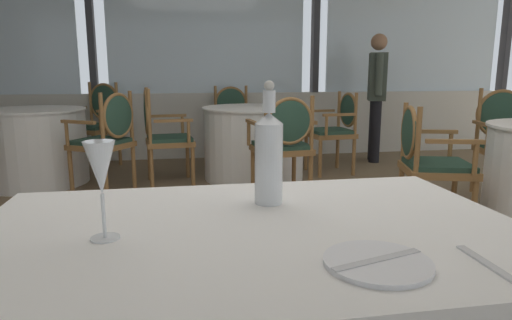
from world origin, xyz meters
TOP-DOWN VIEW (x-y plane):
  - ground_plane at (0.00, 0.00)m, footprint 12.63×12.63m
  - window_wall_far at (-0.00, 3.65)m, footprint 9.16×0.14m
  - side_plate at (-0.05, -1.54)m, footprint 0.21×0.21m
  - butter_knife at (-0.05, -1.54)m, footprint 0.20×0.08m
  - dinner_fork at (0.16, -1.58)m, footprint 0.02×0.19m
  - water_bottle at (-0.17, -1.10)m, footprint 0.08×0.08m
  - wine_glass at (-0.58, -1.30)m, footprint 0.07×0.07m
  - background_table_0 at (-1.86, 2.49)m, footprint 1.04×1.04m
  - dining_chair_0_2 at (-1.06, 1.99)m, footprint 0.63×0.65m
  - dining_chair_0_3 at (-1.35, 3.30)m, footprint 0.65×0.63m
  - dining_chair_1_0 at (2.49, 1.26)m, footprint 0.61×0.57m
  - dining_chair_1_1 at (1.33, 0.60)m, footprint 0.57×0.61m
  - background_table_2 at (0.37, 2.36)m, footprint 1.09×1.09m
  - dining_chair_2_0 at (1.33, 2.46)m, footprint 0.51×0.57m
  - dining_chair_2_1 at (0.27, 3.32)m, footprint 0.57×0.51m
  - dining_chair_2_2 at (-0.59, 2.25)m, footprint 0.51×0.57m
  - dining_chair_2_3 at (0.48, 1.40)m, footprint 0.57×0.51m
  - diner_person_0 at (2.04, 3.00)m, footprint 0.31×0.50m

SIDE VIEW (x-z plane):
  - ground_plane at x=0.00m, z-range 0.00..0.00m
  - background_table_0 at x=-1.86m, z-range 0.00..0.76m
  - background_table_2 at x=0.37m, z-range 0.00..0.76m
  - dining_chair_1_1 at x=1.33m, z-range 0.08..0.98m
  - dining_chair_2_0 at x=1.33m, z-range 0.08..0.99m
  - dining_chair_2_1 at x=0.27m, z-range 0.08..1.02m
  - dining_chair_2_3 at x=0.48m, z-range 0.09..1.02m
  - dining_chair_2_2 at x=-0.59m, z-range 0.07..1.04m
  - dining_chair_0_2 at x=-1.06m, z-range 0.09..1.03m
  - dining_chair_1_0 at x=2.49m, z-range 0.08..1.05m
  - dining_chair_0_3 at x=-1.35m, z-range 0.08..1.08m
  - dinner_fork at x=0.16m, z-range 0.76..0.76m
  - side_plate at x=-0.05m, z-range 0.76..0.77m
  - butter_knife at x=-0.05m, z-range 0.77..0.77m
  - diner_person_0 at x=2.04m, z-range 0.10..1.68m
  - water_bottle at x=-0.17m, z-range 0.73..1.07m
  - wine_glass at x=-0.58m, z-range 0.81..1.03m
  - window_wall_far at x=0.00m, z-range -0.27..2.47m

